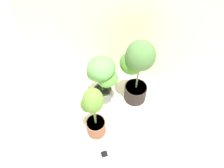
{
  "coord_description": "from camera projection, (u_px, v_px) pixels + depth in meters",
  "views": [
    {
      "loc": [
        0.09,
        -1.02,
        2.06
      ],
      "look_at": [
        -0.23,
        0.27,
        0.44
      ],
      "focal_mm": 33.4,
      "sensor_mm": 36.0,
      "label": 1
    }
  ],
  "objects": [
    {
      "name": "potted_plant_front_left",
      "position": [
        93.0,
        112.0,
        1.96
      ],
      "size": [
        0.27,
        0.24,
        0.7
      ],
      "color": "#90583F",
      "rests_on": "ground"
    },
    {
      "name": "potted_plant_back_left",
      "position": [
        102.0,
        76.0,
        2.24
      ],
      "size": [
        0.44,
        0.34,
        0.62
      ],
      "color": "gray",
      "rests_on": "ground"
    },
    {
      "name": "hygrometer_box",
      "position": [
        104.0,
        154.0,
        2.08
      ],
      "size": [
        0.11,
        0.11,
        0.03
      ],
      "rotation": [
        0.0,
        0.0,
        2.08
      ],
      "color": "white",
      "rests_on": "ground"
    },
    {
      "name": "ground_plane",
      "position": [
        127.0,
        132.0,
        2.24
      ],
      "size": [
        8.0,
        8.0,
        0.0
      ],
      "primitive_type": "plane",
      "color": "silver",
      "rests_on": "ground"
    },
    {
      "name": "potted_plant_back_center",
      "position": [
        137.0,
        69.0,
        2.15
      ],
      "size": [
        0.43,
        0.37,
        0.84
      ],
      "color": "black",
      "rests_on": "ground"
    },
    {
      "name": "mylar_back_wall",
      "position": [
        149.0,
        5.0,
        1.99
      ],
      "size": [
        3.2,
        0.01,
        2.0
      ],
      "primitive_type": "cube",
      "color": "silver",
      "rests_on": "ground"
    }
  ]
}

